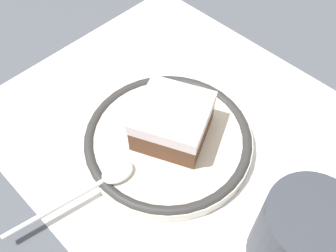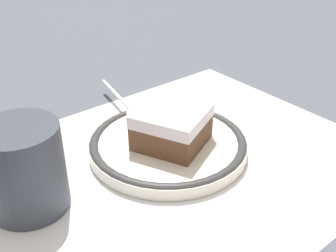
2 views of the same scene
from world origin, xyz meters
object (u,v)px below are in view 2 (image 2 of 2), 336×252
plate (168,144)px  spoon (130,108)px  cake_slice (172,127)px  cup (25,173)px

plate → spoon: 0.09m
cake_slice → plate: bearing=89.5°
spoon → cup: size_ratio=1.57×
cake_slice → spoon: 0.10m
spoon → cup: 0.19m
cake_slice → cup: (-0.17, 0.02, 0.00)m
plate → cake_slice: bearing=-90.5°
spoon → cup: bearing=-155.6°
spoon → cake_slice: bearing=-94.4°
cake_slice → cup: 0.17m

